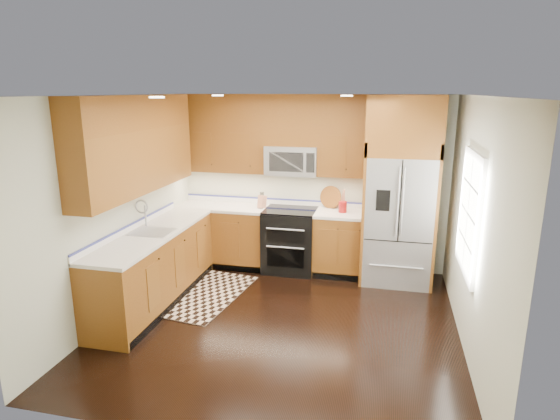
% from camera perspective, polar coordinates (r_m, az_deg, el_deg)
% --- Properties ---
extents(ground, '(4.00, 4.00, 0.00)m').
position_cam_1_polar(ground, '(5.65, 0.17, -13.60)').
color(ground, black).
rests_on(ground, ground).
extents(wall_back, '(4.00, 0.02, 2.60)m').
position_cam_1_polar(wall_back, '(7.08, 3.80, 3.36)').
color(wall_back, beige).
rests_on(wall_back, ground).
extents(wall_left, '(0.02, 4.00, 2.60)m').
position_cam_1_polar(wall_left, '(5.93, -19.01, 0.41)').
color(wall_left, beige).
rests_on(wall_left, ground).
extents(wall_right, '(0.02, 4.00, 2.60)m').
position_cam_1_polar(wall_right, '(5.13, 22.55, -2.04)').
color(wall_right, beige).
rests_on(wall_right, ground).
extents(window, '(0.04, 1.10, 1.30)m').
position_cam_1_polar(window, '(5.29, 22.08, -0.39)').
color(window, white).
rests_on(window, ground).
extents(base_cabinets, '(2.85, 3.00, 0.90)m').
position_cam_1_polar(base_cabinets, '(6.60, -8.57, -5.27)').
color(base_cabinets, brown).
rests_on(base_cabinets, ground).
extents(countertop, '(2.86, 3.01, 0.04)m').
position_cam_1_polar(countertop, '(6.51, -7.19, -1.15)').
color(countertop, silver).
rests_on(countertop, base_cabinets).
extents(upper_cabinets, '(2.85, 3.00, 1.15)m').
position_cam_1_polar(upper_cabinets, '(6.40, -7.80, 8.64)').
color(upper_cabinets, brown).
rests_on(upper_cabinets, ground).
extents(range, '(0.76, 0.67, 0.95)m').
position_cam_1_polar(range, '(7.02, 1.23, -3.72)').
color(range, black).
rests_on(range, ground).
extents(microwave, '(0.76, 0.40, 0.42)m').
position_cam_1_polar(microwave, '(6.87, 1.50, 6.09)').
color(microwave, '#B2B2B7').
rests_on(microwave, ground).
extents(refrigerator, '(0.98, 0.75, 2.60)m').
position_cam_1_polar(refrigerator, '(6.63, 14.42, 2.21)').
color(refrigerator, '#B2B2B7').
rests_on(refrigerator, ground).
extents(sink_faucet, '(0.54, 0.44, 0.37)m').
position_cam_1_polar(sink_faucet, '(6.06, -15.52, -2.03)').
color(sink_faucet, '#B2B2B7').
rests_on(sink_faucet, countertop).
extents(rug, '(1.13, 1.66, 0.01)m').
position_cam_1_polar(rug, '(6.44, -9.35, -10.05)').
color(rug, black).
rests_on(rug, ground).
extents(knife_block, '(0.12, 0.14, 0.24)m').
position_cam_1_polar(knife_block, '(7.00, -2.20, 1.07)').
color(knife_block, '#BA785A').
rests_on(knife_block, countertop).
extents(utensil_crock, '(0.15, 0.15, 0.34)m').
position_cam_1_polar(utensil_crock, '(6.79, 7.66, 0.68)').
color(utensil_crock, maroon).
rests_on(utensil_crock, countertop).
extents(cutting_board, '(0.42, 0.42, 0.02)m').
position_cam_1_polar(cutting_board, '(7.06, 6.16, 0.37)').
color(cutting_board, brown).
rests_on(cutting_board, countertop).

